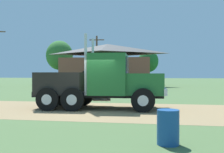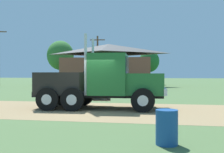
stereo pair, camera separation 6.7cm
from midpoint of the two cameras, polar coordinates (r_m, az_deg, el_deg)
name	(u,v)px [view 1 (the left image)]	position (r m, az deg, el deg)	size (l,w,h in m)	color
ground_plane	(91,110)	(13.72, -4.50, -7.06)	(200.00, 200.00, 0.00)	#4C683C
dirt_track	(91,110)	(13.72, -4.50, -7.04)	(120.00, 6.68, 0.01)	#937B55
truck_foreground_white	(100,83)	(14.18, -2.63, -1.33)	(6.90, 3.01, 3.79)	black
steel_barrel	(168,127)	(7.19, 11.49, -10.45)	(0.57, 0.57, 0.90)	#19478C
shed_building	(107,66)	(39.03, -1.01, 2.25)	(12.99, 8.92, 6.12)	brown
utility_pole_far	(97,59)	(40.30, -3.28, 3.65)	(2.20, 0.33, 7.46)	brown
tree_left	(60,55)	(47.12, -11.06, 4.38)	(4.54, 4.54, 7.46)	#513823
tree_mid	(148,61)	(46.18, 7.63, 3.19)	(3.39, 3.39, 5.82)	#513823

